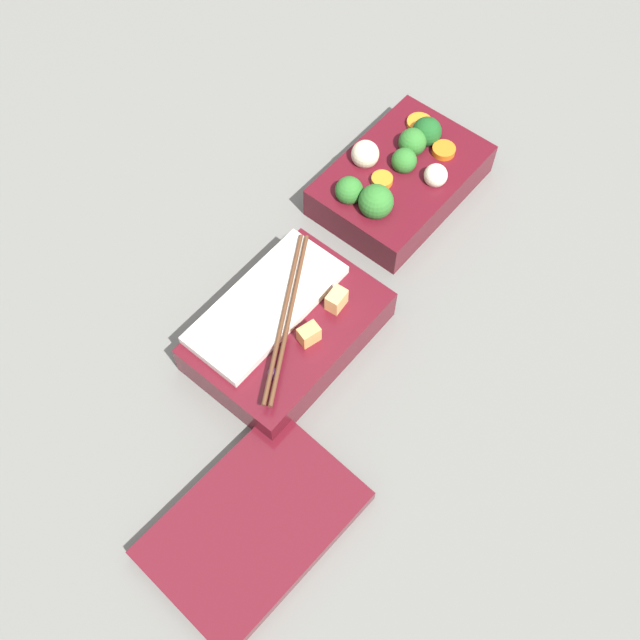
# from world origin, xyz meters

# --- Properties ---
(ground_plane) EXTENTS (3.00, 3.00, 0.00)m
(ground_plane) POSITION_xyz_m (0.00, 0.00, 0.00)
(ground_plane) COLOR slate
(bento_tray_vegetable) EXTENTS (0.22, 0.15, 0.08)m
(bento_tray_vegetable) POSITION_xyz_m (-0.14, -0.01, 0.03)
(bento_tray_vegetable) COLOR #510F19
(bento_tray_vegetable) RESTS_ON ground_plane
(bento_tray_rice) EXTENTS (0.22, 0.15, 0.07)m
(bento_tray_rice) POSITION_xyz_m (0.13, 0.02, 0.03)
(bento_tray_rice) COLOR #510F19
(bento_tray_rice) RESTS_ON ground_plane
(bento_lid) EXTENTS (0.22, 0.16, 0.02)m
(bento_lid) POSITION_xyz_m (0.31, 0.14, 0.01)
(bento_lid) COLOR #510F19
(bento_lid) RESTS_ON ground_plane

